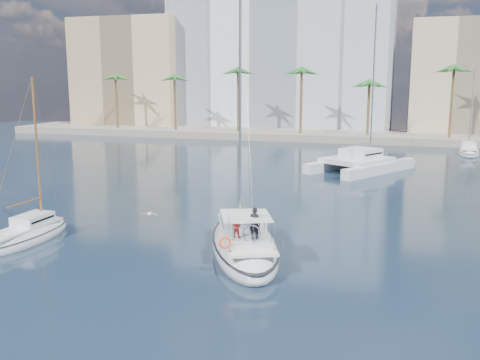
% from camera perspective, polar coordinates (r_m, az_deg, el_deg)
% --- Properties ---
extents(ground, '(160.00, 160.00, 0.00)m').
position_cam_1_polar(ground, '(34.85, -2.38, -6.11)').
color(ground, black).
rests_on(ground, ground).
extents(quay, '(120.00, 14.00, 1.20)m').
position_cam_1_polar(quay, '(93.62, 10.02, 4.71)').
color(quay, gray).
rests_on(quay, ground).
extents(building_modern, '(42.00, 16.00, 28.00)m').
position_cam_1_polar(building_modern, '(107.07, 4.52, 12.74)').
color(building_modern, white).
rests_on(building_modern, ground).
extents(building_tan_left, '(22.00, 14.00, 22.00)m').
position_cam_1_polar(building_tan_left, '(113.63, -11.19, 10.94)').
color(building_tan_left, tan).
rests_on(building_tan_left, ground).
extents(building_beige, '(20.00, 14.00, 20.00)m').
position_cam_1_polar(building_beige, '(102.08, 23.37, 9.78)').
color(building_beige, beige).
rests_on(building_beige, ground).
extents(palm_left, '(3.60, 3.60, 12.30)m').
position_cam_1_polar(palm_left, '(99.29, -10.31, 10.63)').
color(palm_left, brown).
rests_on(palm_left, ground).
extents(palm_centre, '(3.60, 3.60, 12.30)m').
position_cam_1_polar(palm_centre, '(89.17, 9.91, 10.65)').
color(palm_centre, brown).
rests_on(palm_centre, ground).
extents(main_sloop, '(7.92, 12.24, 17.38)m').
position_cam_1_polar(main_sloop, '(31.73, 0.47, -6.80)').
color(main_sloop, silver).
rests_on(main_sloop, ground).
extents(small_sloop, '(2.65, 7.63, 10.85)m').
position_cam_1_polar(small_sloop, '(36.49, -21.82, -5.45)').
color(small_sloop, silver).
rests_on(small_sloop, ground).
extents(catamaran, '(11.67, 13.96, 18.18)m').
position_cam_1_polar(catamaran, '(61.09, 12.62, 2.03)').
color(catamaran, silver).
rests_on(catamaran, ground).
extents(seagull, '(1.20, 0.51, 0.22)m').
position_cam_1_polar(seagull, '(39.02, -9.61, -3.58)').
color(seagull, silver).
rests_on(seagull, ground).
extents(moored_yacht_a, '(3.37, 9.52, 11.90)m').
position_cam_1_polar(moored_yacht_a, '(79.63, 23.18, 2.55)').
color(moored_yacht_a, silver).
rests_on(moored_yacht_a, ground).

